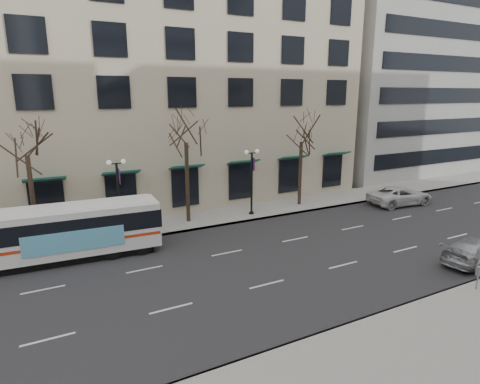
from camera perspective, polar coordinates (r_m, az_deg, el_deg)
ground at (r=22.52m, az=0.73°, el=-10.65°), size 160.00×160.00×0.00m
sidewalk_far at (r=32.14m, az=0.93°, el=-2.89°), size 80.00×4.00×0.15m
building_hotel at (r=39.86m, az=-17.18°, el=17.11°), size 40.00×20.00×24.00m
building_office at (r=57.73m, az=20.49°, el=21.18°), size 25.00×20.00×35.00m
tree_far_left at (r=26.93m, az=-28.25°, el=6.60°), size 3.60×3.60×8.34m
tree_far_mid at (r=28.63m, az=-7.74°, el=8.87°), size 3.60×3.60×8.55m
tree_far_right at (r=33.43m, az=8.78°, el=8.70°), size 3.60×3.60×8.06m
lamp_post_left at (r=27.39m, az=-16.87°, el=-0.25°), size 1.22×0.45×5.21m
lamp_post_right at (r=30.76m, az=1.68°, el=1.86°), size 1.22×0.45×5.21m
city_bus at (r=25.00m, az=-24.63°, el=-5.21°), size 11.71×3.21×3.14m
silver_car at (r=26.49m, az=30.56°, el=-7.15°), size 5.14×2.57×1.43m
white_pickup at (r=37.13m, az=21.80°, el=-0.45°), size 5.91×3.15×1.58m
pay_station at (r=22.62m, az=30.80°, el=-9.86°), size 0.26×0.18×1.17m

